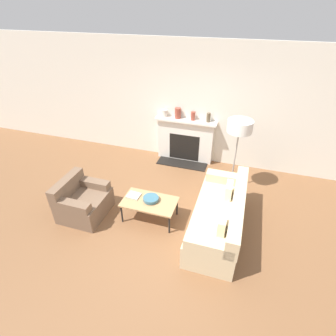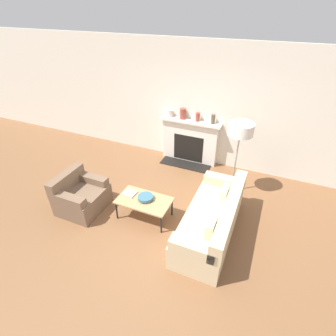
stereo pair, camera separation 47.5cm
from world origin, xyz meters
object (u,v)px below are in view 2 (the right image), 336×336
Objects in this scene: mantel_vase_left at (170,113)px; mantel_vase_center_right at (198,117)px; mantel_vase_center_left at (183,114)px; mantel_vase_right at (213,119)px; couch at (213,220)px; book at (130,193)px; floor_lamp at (240,133)px; coffee_table at (144,201)px; bowl at (145,197)px; fireplace at (190,141)px; armchair_near at (80,196)px.

mantel_vase_left is 0.71m from mantel_vase_center_right.
mantel_vase_center_left is 1.18× the size of mantel_vase_right.
mantel_vase_center_left is at bearing 0.00° from mantel_vase_left.
mantel_vase_right is (1.08, 0.00, 0.02)m from mantel_vase_left.
mantel_vase_center_left is at bearing -147.72° from couch.
floor_lamp is (1.71, 1.41, 0.97)m from book.
book is 1.00× the size of mantel_vase_center_left.
mantel_vase_center_right is at bearing 79.84° from book.
floor_lamp is at bearing -30.90° from mantel_vase_center_left.
coffee_table is at bearing -104.34° from mantel_vase_right.
mantel_vase_left is 0.33m from mantel_vase_center_left.
coffee_table is 3.89× the size of mantel_vase_center_left.
couch is 3.02m from mantel_vase_left.
mantel_vase_right is (0.61, 2.37, 0.84)m from coffee_table.
book is (-0.34, 0.06, 0.04)m from coffee_table.
mantel_vase_center_right reaches higher than bowl.
mantel_vase_left is (-0.54, 0.01, 0.66)m from fireplace.
fireplace is 6.94× the size of mantel_vase_right.
coffee_table is at bearing -91.67° from fireplace.
mantel_vase_center_right is (0.58, 2.32, 0.79)m from book.
mantel_vase_center_right is at bearing -155.00° from couch.
coffee_table is (-0.07, -2.36, -0.16)m from fireplace.
floor_lamp is at bearing 43.38° from book.
floor_lamp is at bearing 47.04° from coffee_table.
mantel_vase_center_left is 0.38m from mantel_vase_center_right.
couch is 2.30× the size of armchair_near.
armchair_near is at bearing -113.60° from mantel_vase_center_left.
mantel_vase_center_left is 1.23× the size of mantel_vase_center_right.
couch is at bearing -57.72° from mantel_vase_center_left.
coffee_table is at bearing -132.96° from floor_lamp.
mantel_vase_center_right is (1.53, 2.63, 0.93)m from armchair_near.
mantel_vase_center_right is 0.37m from mantel_vase_right.
armchair_near is 3.18m from mantel_vase_center_right.
bowl reaches higher than coffee_table.
fireplace is 7.23× the size of mantel_vase_center_right.
mantel_vase_center_left is at bearing 93.44° from coffee_table.
mantel_vase_right reaches higher than bowl.
floor_lamp is (1.30, -0.89, 0.86)m from fireplace.
floor_lamp is (0.07, 1.38, 1.08)m from couch.
book is at bearing -88.86° from couch.
mantel_vase_center_right is 0.96× the size of mantel_vase_right.
bowl is 1.62× the size of mantel_vase_left.
bowl is at bearing -86.04° from mantel_vase_center_left.
floor_lamp is at bearing 177.17° from couch.
mantel_vase_center_left is (-0.16, 2.35, 0.78)m from bowl.
mantel_vase_center_right is at bearing 84.34° from coffee_table.
coffee_table is at bearing -86.07° from couch.
bowl is 1.38× the size of mantel_vase_center_right.
armchair_near is at bearing -117.48° from fireplace.
mantel_vase_center_left is at bearing 88.91° from book.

